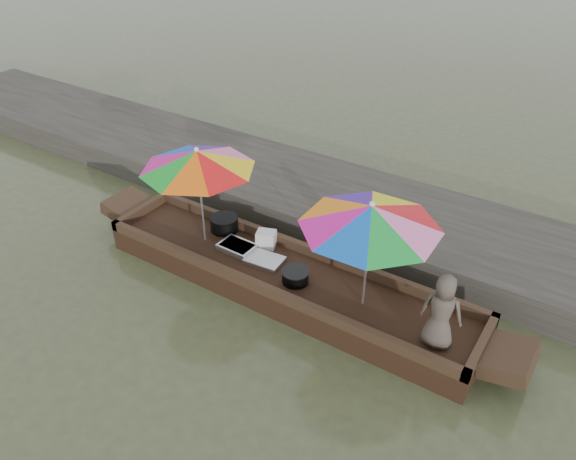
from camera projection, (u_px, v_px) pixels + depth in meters
The scene contains 11 objects.
water at pixel (284, 290), 8.17m from camera, with size 80.00×80.00×0.00m, color #40462D.
dock at pixel (355, 210), 9.56m from camera, with size 22.00×2.20×0.50m, color #2D2B26.
boat_hull at pixel (284, 281), 8.07m from camera, with size 5.71×1.20×0.35m, color black.
cooking_pot at pixel (224, 224), 8.80m from camera, with size 0.44×0.44×0.23m, color black.
tray_crayfish at pixel (237, 247), 8.39m from camera, with size 0.54×0.37×0.09m, color silver.
tray_scallop at pixel (264, 260), 8.15m from camera, with size 0.54×0.37×0.06m, color silver.
charcoal_grill at pixel (295, 277), 7.73m from camera, with size 0.37×0.37×0.17m, color black.
supply_bag at pixel (266, 239), 8.42m from camera, with size 0.28×0.22×0.26m, color white.
vendor at pixel (442, 312), 6.50m from camera, with size 0.50×0.33×1.02m, color #4E443A.
umbrella_bow at pixel (201, 196), 8.21m from camera, with size 1.67×1.67×1.55m, color yellow, non-canonical shape.
umbrella_stern at pixel (367, 256), 6.98m from camera, with size 1.76×1.76×1.55m, color pink, non-canonical shape.
Camera 1 is at (3.51, -5.26, 5.24)m, focal length 35.00 mm.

